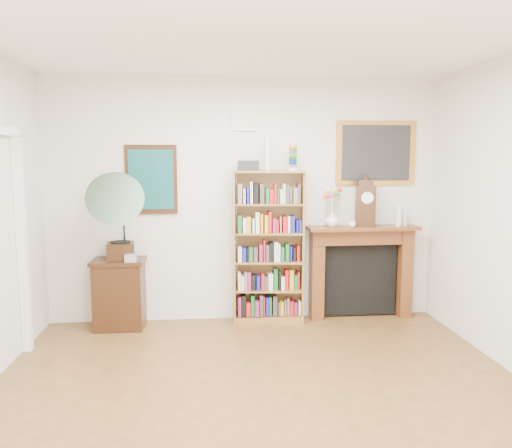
{
  "coord_description": "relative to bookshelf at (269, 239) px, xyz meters",
  "views": [
    {
      "loc": [
        -0.41,
        -3.26,
        1.88
      ],
      "look_at": [
        0.06,
        1.6,
        1.24
      ],
      "focal_mm": 35.0,
      "sensor_mm": 36.0,
      "label": 1
    }
  ],
  "objects": [
    {
      "name": "gilt_painting",
      "position": [
        1.28,
        0.14,
        0.97
      ],
      "size": [
        0.95,
        0.04,
        0.75
      ],
      "color": "#C78833",
      "rests_on": "back_wall"
    },
    {
      "name": "cd_stack",
      "position": [
        -1.53,
        -0.19,
        -0.16
      ],
      "size": [
        0.12,
        0.12,
        0.08
      ],
      "primitive_type": "cube",
      "rotation": [
        0.0,
        0.0,
        -0.01
      ],
      "color": "#AFB0BC",
      "rests_on": "side_cabinet"
    },
    {
      "name": "room",
      "position": [
        -0.27,
        -2.34,
        0.42
      ],
      "size": [
        4.51,
        5.01,
        2.81
      ],
      "color": "#543719",
      "rests_on": "ground"
    },
    {
      "name": "side_cabinet",
      "position": [
        -1.68,
        -0.06,
        -0.59
      ],
      "size": [
        0.58,
        0.43,
        0.78
      ],
      "primitive_type": "cube",
      "rotation": [
        0.0,
        0.0,
        -0.02
      ],
      "color": "black",
      "rests_on": "floor"
    },
    {
      "name": "fireplace",
      "position": [
        1.11,
        0.07,
        -0.33
      ],
      "size": [
        1.31,
        0.34,
        1.1
      ],
      "rotation": [
        0.0,
        0.0,
        0.02
      ],
      "color": "#512913",
      "rests_on": "floor"
    },
    {
      "name": "door_casing",
      "position": [
        -2.48,
        -1.14,
        0.28
      ],
      "size": [
        0.08,
        1.02,
        2.17
      ],
      "color": "white",
      "rests_on": "left_wall"
    },
    {
      "name": "gramophone",
      "position": [
        -1.66,
        -0.19,
        0.35
      ],
      "size": [
        0.69,
        0.82,
        0.97
      ],
      "rotation": [
        0.0,
        0.0,
        0.15
      ],
      "color": "black",
      "rests_on": "side_cabinet"
    },
    {
      "name": "bottle_left",
      "position": [
        1.52,
        -0.02,
        0.25
      ],
      "size": [
        0.07,
        0.07,
        0.24
      ],
      "primitive_type": "cylinder",
      "color": "silver",
      "rests_on": "fireplace"
    },
    {
      "name": "mantel_clock",
      "position": [
        1.13,
        0.03,
        0.38
      ],
      "size": [
        0.26,
        0.19,
        0.54
      ],
      "rotation": [
        0.0,
        0.0,
        -0.29
      ],
      "color": "black",
      "rests_on": "fireplace"
    },
    {
      "name": "bottle_right",
      "position": [
        1.61,
        0.03,
        0.23
      ],
      "size": [
        0.06,
        0.06,
        0.2
      ],
      "primitive_type": "cylinder",
      "color": "silver",
      "rests_on": "fireplace"
    },
    {
      "name": "bookshelf",
      "position": [
        0.0,
        0.0,
        0.0
      ],
      "size": [
        0.83,
        0.36,
        2.02
      ],
      "rotation": [
        0.0,
        0.0,
        -0.1
      ],
      "color": "brown",
      "rests_on": "floor"
    },
    {
      "name": "flower_vase",
      "position": [
        0.74,
        0.02,
        0.21
      ],
      "size": [
        0.22,
        0.22,
        0.17
      ],
      "primitive_type": "imported",
      "rotation": [
        0.0,
        0.0,
        0.41
      ],
      "color": "white",
      "rests_on": "fireplace"
    },
    {
      "name": "small_picture",
      "position": [
        -0.27,
        0.14,
        1.37
      ],
      "size": [
        0.26,
        0.04,
        0.3
      ],
      "color": "white",
      "rests_on": "back_wall"
    },
    {
      "name": "teal_poster",
      "position": [
        -1.32,
        0.14,
        0.67
      ],
      "size": [
        0.58,
        0.04,
        0.78
      ],
      "color": "black",
      "rests_on": "back_wall"
    },
    {
      "name": "teacup",
      "position": [
        0.96,
        -0.05,
        0.16
      ],
      "size": [
        0.1,
        0.1,
        0.07
      ],
      "primitive_type": "imported",
      "rotation": [
        0.0,
        0.0,
        0.28
      ],
      "color": "silver",
      "rests_on": "fireplace"
    }
  ]
}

